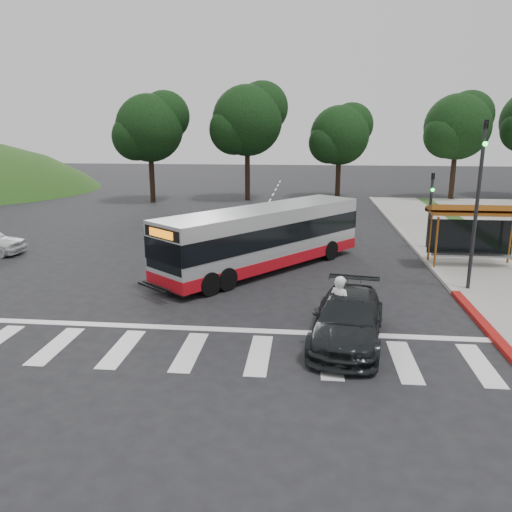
# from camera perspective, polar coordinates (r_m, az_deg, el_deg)

# --- Properties ---
(ground) EXTENTS (140.00, 140.00, 0.00)m
(ground) POSITION_cam_1_polar(r_m,az_deg,el_deg) (19.18, -4.18, -4.50)
(ground) COLOR black
(ground) RESTS_ON ground
(sidewalk_east) EXTENTS (4.00, 40.00, 0.12)m
(sidewalk_east) POSITION_cam_1_polar(r_m,az_deg,el_deg) (27.69, 21.97, 0.54)
(sidewalk_east) COLOR gray
(sidewalk_east) RESTS_ON ground
(curb_east) EXTENTS (0.30, 40.00, 0.15)m
(curb_east) POSITION_cam_1_polar(r_m,az_deg,el_deg) (27.20, 17.92, 0.68)
(curb_east) COLOR #9E9991
(curb_east) RESTS_ON ground
(curb_east_red) EXTENTS (0.32, 6.00, 0.15)m
(curb_east_red) POSITION_cam_1_polar(r_m,az_deg,el_deg) (17.96, 24.37, -6.89)
(curb_east_red) COLOR maroon
(curb_east_red) RESTS_ON ground
(crosswalk_ladder) EXTENTS (18.00, 2.60, 0.01)m
(crosswalk_ladder) POSITION_cam_1_polar(r_m,az_deg,el_deg) (14.63, -7.60, -10.78)
(crosswalk_ladder) COLOR silver
(crosswalk_ladder) RESTS_ON ground
(bus_shelter) EXTENTS (4.20, 1.60, 2.86)m
(bus_shelter) POSITION_cam_1_polar(r_m,az_deg,el_deg) (24.49, 23.83, 4.13)
(bus_shelter) COLOR #8F4D17
(bus_shelter) RESTS_ON sidewalk_east
(traffic_signal_ne_tall) EXTENTS (0.18, 0.37, 6.50)m
(traffic_signal_ne_tall) POSITION_cam_1_polar(r_m,az_deg,el_deg) (20.51, 24.07, 6.66)
(traffic_signal_ne_tall) COLOR black
(traffic_signal_ne_tall) RESTS_ON ground
(traffic_signal_ne_short) EXTENTS (0.18, 0.37, 4.00)m
(traffic_signal_ne_short) POSITION_cam_1_polar(r_m,az_deg,el_deg) (27.37, 19.34, 5.78)
(traffic_signal_ne_short) COLOR black
(traffic_signal_ne_short) RESTS_ON ground
(tree_ne_a) EXTENTS (6.16, 5.74, 9.30)m
(tree_ne_a) POSITION_cam_1_polar(r_m,az_deg,el_deg) (47.69, 22.11, 13.63)
(tree_ne_a) COLOR black
(tree_ne_a) RESTS_ON parking_lot
(tree_north_a) EXTENTS (6.60, 6.15, 10.17)m
(tree_north_a) POSITION_cam_1_polar(r_m,az_deg,el_deg) (44.23, -0.89, 15.35)
(tree_north_a) COLOR black
(tree_north_a) RESTS_ON ground
(tree_north_b) EXTENTS (5.72, 5.33, 8.43)m
(tree_north_b) POSITION_cam_1_polar(r_m,az_deg,el_deg) (46.01, 9.64, 13.55)
(tree_north_b) COLOR black
(tree_north_b) RESTS_ON ground
(tree_north_c) EXTENTS (6.16, 5.74, 9.30)m
(tree_north_c) POSITION_cam_1_polar(r_m,az_deg,el_deg) (43.94, -11.96, 14.24)
(tree_north_c) COLOR black
(tree_north_c) RESTS_ON ground
(transit_bus) EXTENTS (8.65, 9.88, 2.80)m
(transit_bus) POSITION_cam_1_polar(r_m,az_deg,el_deg) (22.26, 0.93, 1.95)
(transit_bus) COLOR #B1B4B6
(transit_bus) RESTS_ON ground
(pedestrian) EXTENTS (0.85, 0.81, 1.96)m
(pedestrian) POSITION_cam_1_polar(r_m,az_deg,el_deg) (15.28, 9.51, -5.79)
(pedestrian) COLOR white
(pedestrian) RESTS_ON ground
(dark_sedan) EXTENTS (2.73, 5.15, 1.42)m
(dark_sedan) POSITION_cam_1_polar(r_m,az_deg,el_deg) (15.17, 10.46, -7.07)
(dark_sedan) COLOR black
(dark_sedan) RESTS_ON ground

